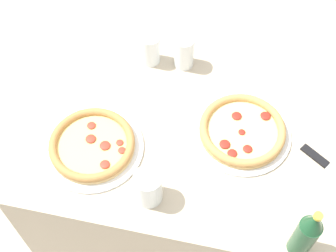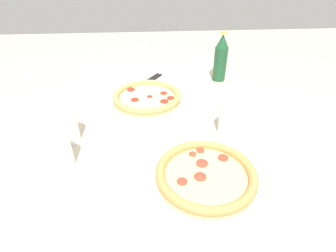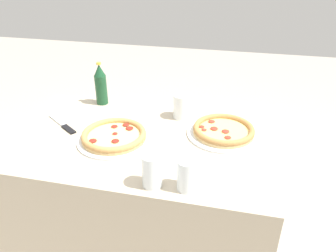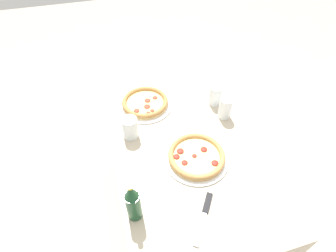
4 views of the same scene
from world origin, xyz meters
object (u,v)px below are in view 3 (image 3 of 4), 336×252
(pizza_pepperoni, at_px, (114,136))
(glass_orange_juice, at_px, (152,172))
(pizza_margherita, at_px, (224,131))
(glass_water, at_px, (187,176))
(beer_bottle, at_px, (101,85))
(knife, at_px, (63,124))
(glass_red_wine, at_px, (182,107))

(pizza_pepperoni, bearing_deg, glass_orange_juice, 133.23)
(pizza_margherita, height_order, glass_water, glass_water)
(glass_orange_juice, relative_size, beer_bottle, 0.55)
(pizza_pepperoni, relative_size, pizza_margherita, 0.99)
(glass_orange_juice, height_order, knife, glass_orange_juice)
(glass_water, height_order, knife, glass_water)
(pizza_margherita, distance_m, glass_orange_juice, 0.44)
(pizza_margherita, bearing_deg, glass_red_wine, -30.51)
(glass_water, bearing_deg, pizza_margherita, -103.20)
(pizza_pepperoni, distance_m, glass_orange_juice, 0.34)
(pizza_pepperoni, bearing_deg, pizza_margherita, -161.44)
(pizza_margherita, height_order, glass_orange_juice, glass_orange_juice)
(pizza_pepperoni, height_order, beer_bottle, beer_bottle)
(pizza_margherita, xyz_separation_m, glass_water, (0.09, 0.38, 0.03))
(pizza_margherita, relative_size, knife, 1.55)
(glass_water, relative_size, glass_red_wine, 0.99)
(glass_water, height_order, glass_red_wine, glass_red_wine)
(pizza_pepperoni, relative_size, beer_bottle, 1.42)
(pizza_pepperoni, bearing_deg, beer_bottle, -59.84)
(glass_red_wine, bearing_deg, glass_water, 102.71)
(glass_water, bearing_deg, glass_orange_juice, 4.06)
(glass_orange_juice, distance_m, beer_bottle, 0.72)
(pizza_margherita, height_order, knife, pizza_margherita)
(pizza_pepperoni, height_order, glass_red_wine, glass_red_wine)
(pizza_pepperoni, distance_m, beer_bottle, 0.39)
(glass_water, bearing_deg, pizza_pepperoni, -34.49)
(pizza_pepperoni, bearing_deg, glass_water, 145.51)
(pizza_pepperoni, bearing_deg, knife, -14.44)
(pizza_pepperoni, distance_m, glass_water, 0.42)
(glass_orange_juice, bearing_deg, knife, -32.11)
(pizza_margherita, distance_m, beer_bottle, 0.66)
(glass_orange_juice, relative_size, glass_red_wine, 1.05)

